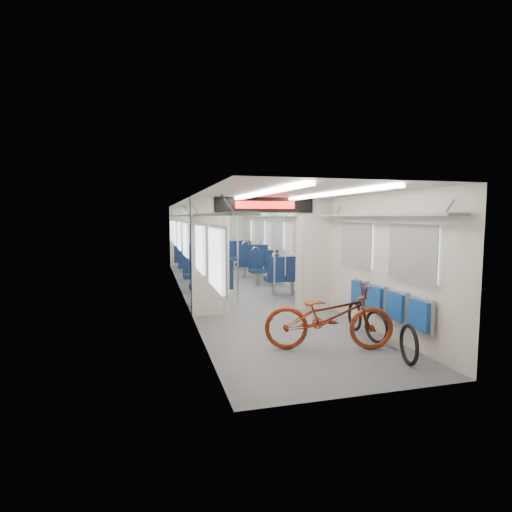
{
  "coord_description": "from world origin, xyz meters",
  "views": [
    {
      "loc": [
        -2.21,
        -9.69,
        1.92
      ],
      "look_at": [
        0.05,
        -1.25,
        1.06
      ],
      "focal_mm": 28.0,
      "sensor_mm": 36.0,
      "label": 1
    }
  ],
  "objects_px": {
    "bicycle": "(329,316)",
    "seat_bay_far_left": "(190,259)",
    "seat_bay_near_left": "(206,274)",
    "bike_hoop_c": "(355,317)",
    "flip_bench": "(386,302)",
    "bike_hoop_a": "(409,346)",
    "seat_bay_near_right": "(273,270)",
    "stanchion_far_left": "(216,243)",
    "stanchion_far_right": "(238,243)",
    "stanchion_near_right": "(274,253)",
    "seat_bay_far_right": "(245,256)",
    "bike_hoop_b": "(376,329)",
    "stanchion_near_left": "(238,253)"
  },
  "relations": [
    {
      "from": "bicycle",
      "to": "seat_bay_far_left",
      "type": "bearing_deg",
      "value": 23.97
    },
    {
      "from": "flip_bench",
      "to": "stanchion_far_left",
      "type": "distance_m",
      "value": 6.28
    },
    {
      "from": "seat_bay_near_left",
      "to": "bike_hoop_c",
      "type": "bearing_deg",
      "value": -59.45
    },
    {
      "from": "bike_hoop_a",
      "to": "seat_bay_far_right",
      "type": "xyz_separation_m",
      "value": [
        -0.07,
        8.87,
        0.33
      ]
    },
    {
      "from": "bicycle",
      "to": "bike_hoop_c",
      "type": "relative_size",
      "value": 3.78
    },
    {
      "from": "bike_hoop_c",
      "to": "stanchion_near_right",
      "type": "height_order",
      "value": "stanchion_near_right"
    },
    {
      "from": "seat_bay_near_right",
      "to": "seat_bay_far_right",
      "type": "relative_size",
      "value": 0.87
    },
    {
      "from": "stanchion_near_right",
      "to": "seat_bay_near_left",
      "type": "bearing_deg",
      "value": 131.44
    },
    {
      "from": "flip_bench",
      "to": "seat_bay_near_left",
      "type": "xyz_separation_m",
      "value": [
        -2.29,
        4.01,
        -0.03
      ]
    },
    {
      "from": "stanchion_near_left",
      "to": "seat_bay_far_left",
      "type": "bearing_deg",
      "value": 96.58
    },
    {
      "from": "seat_bay_near_left",
      "to": "seat_bay_far_left",
      "type": "relative_size",
      "value": 1.02
    },
    {
      "from": "bike_hoop_a",
      "to": "seat_bay_near_left",
      "type": "xyz_separation_m",
      "value": [
        -1.94,
        5.08,
        0.3
      ]
    },
    {
      "from": "bicycle",
      "to": "seat_bay_near_left",
      "type": "relative_size",
      "value": 0.88
    },
    {
      "from": "stanchion_near_right",
      "to": "stanchion_far_right",
      "type": "distance_m",
      "value": 3.48
    },
    {
      "from": "bicycle",
      "to": "seat_bay_near_left",
      "type": "xyz_separation_m",
      "value": [
        -1.2,
        4.24,
        0.06
      ]
    },
    {
      "from": "flip_bench",
      "to": "seat_bay_far_left",
      "type": "relative_size",
      "value": 1.0
    },
    {
      "from": "seat_bay_near_right",
      "to": "stanchion_far_right",
      "type": "xyz_separation_m",
      "value": [
        -0.63,
        1.5,
        0.62
      ]
    },
    {
      "from": "bicycle",
      "to": "stanchion_near_right",
      "type": "bearing_deg",
      "value": 14.04
    },
    {
      "from": "flip_bench",
      "to": "stanchion_near_left",
      "type": "distance_m",
      "value": 3.46
    },
    {
      "from": "bicycle",
      "to": "seat_bay_far_left",
      "type": "height_order",
      "value": "seat_bay_far_left"
    },
    {
      "from": "seat_bay_near_left",
      "to": "seat_bay_far_right",
      "type": "xyz_separation_m",
      "value": [
        1.87,
        3.8,
        0.02
      ]
    },
    {
      "from": "flip_bench",
      "to": "seat_bay_near_right",
      "type": "xyz_separation_m",
      "value": [
        -0.42,
        4.56,
        -0.05
      ]
    },
    {
      "from": "bike_hoop_c",
      "to": "seat_bay_far_right",
      "type": "height_order",
      "value": "seat_bay_far_right"
    },
    {
      "from": "bicycle",
      "to": "bike_hoop_c",
      "type": "distance_m",
      "value": 1.18
    },
    {
      "from": "bicycle",
      "to": "flip_bench",
      "type": "relative_size",
      "value": 0.9
    },
    {
      "from": "stanchion_far_left",
      "to": "bike_hoop_b",
      "type": "bearing_deg",
      "value": -76.96
    },
    {
      "from": "seat_bay_near_right",
      "to": "stanchion_near_right",
      "type": "relative_size",
      "value": 0.86
    },
    {
      "from": "seat_bay_far_right",
      "to": "stanchion_far_right",
      "type": "bearing_deg",
      "value": -109.76
    },
    {
      "from": "seat_bay_near_left",
      "to": "stanchion_far_left",
      "type": "bearing_deg",
      "value": 73.8
    },
    {
      "from": "bike_hoop_b",
      "to": "stanchion_near_right",
      "type": "bearing_deg",
      "value": 105.29
    },
    {
      "from": "seat_bay_far_left",
      "to": "stanchion_far_left",
      "type": "height_order",
      "value": "stanchion_far_left"
    },
    {
      "from": "seat_bay_far_right",
      "to": "stanchion_near_left",
      "type": "relative_size",
      "value": 0.99
    },
    {
      "from": "bike_hoop_a",
      "to": "seat_bay_near_left",
      "type": "height_order",
      "value": "seat_bay_near_left"
    },
    {
      "from": "flip_bench",
      "to": "seat_bay_far_left",
      "type": "distance_m",
      "value": 8.02
    },
    {
      "from": "bike_hoop_b",
      "to": "stanchion_far_right",
      "type": "xyz_separation_m",
      "value": [
        -0.77,
        6.23,
        0.92
      ]
    },
    {
      "from": "seat_bay_far_left",
      "to": "stanchion_near_left",
      "type": "height_order",
      "value": "stanchion_near_left"
    },
    {
      "from": "seat_bay_far_right",
      "to": "stanchion_near_right",
      "type": "height_order",
      "value": "stanchion_near_right"
    },
    {
      "from": "seat_bay_far_right",
      "to": "stanchion_near_right",
      "type": "distance_m",
      "value": 5.29
    },
    {
      "from": "bicycle",
      "to": "stanchion_far_right",
      "type": "distance_m",
      "value": 6.32
    },
    {
      "from": "seat_bay_near_right",
      "to": "stanchion_near_right",
      "type": "distance_m",
      "value": 2.16
    },
    {
      "from": "bike_hoop_a",
      "to": "stanchion_far_right",
      "type": "distance_m",
      "value": 7.22
    },
    {
      "from": "stanchion_far_left",
      "to": "bike_hoop_c",
      "type": "bearing_deg",
      "value": -75.03
    },
    {
      "from": "bike_hoop_c",
      "to": "seat_bay_far_left",
      "type": "bearing_deg",
      "value": 106.0
    },
    {
      "from": "stanchion_near_left",
      "to": "stanchion_near_right",
      "type": "xyz_separation_m",
      "value": [
        0.72,
        -0.35,
        0.0
      ]
    },
    {
      "from": "flip_bench",
      "to": "stanchion_near_right",
      "type": "height_order",
      "value": "stanchion_near_right"
    },
    {
      "from": "flip_bench",
      "to": "seat_bay_far_left",
      "type": "xyz_separation_m",
      "value": [
        -2.29,
        7.68,
        -0.04
      ]
    },
    {
      "from": "bike_hoop_a",
      "to": "seat_bay_near_right",
      "type": "distance_m",
      "value": 5.63
    },
    {
      "from": "bike_hoop_a",
      "to": "flip_bench",
      "type": "bearing_deg",
      "value": 71.78
    },
    {
      "from": "seat_bay_near_right",
      "to": "bike_hoop_c",
      "type": "bearing_deg",
      "value": -87.48
    },
    {
      "from": "stanchion_far_left",
      "to": "stanchion_far_right",
      "type": "xyz_separation_m",
      "value": [
        0.66,
        0.04,
        0.0
      ]
    }
  ]
}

